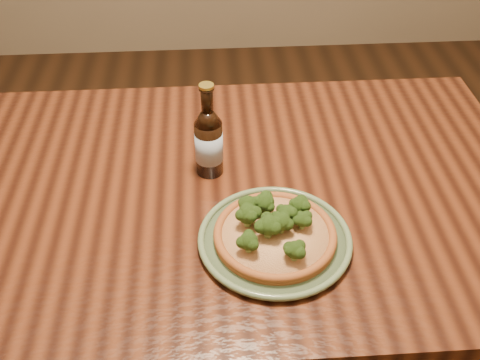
{
  "coord_description": "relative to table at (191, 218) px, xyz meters",
  "views": [
    {
      "loc": [
        0.05,
        -0.86,
        1.59
      ],
      "look_at": [
        0.11,
        0.04,
        0.82
      ],
      "focal_mm": 42.0,
      "sensor_mm": 36.0,
      "label": 1
    }
  ],
  "objects": [
    {
      "name": "pizza",
      "position": [
        0.17,
        -0.18,
        0.12
      ],
      "size": [
        0.25,
        0.25,
        0.07
      ],
      "rotation": [
        0.0,
        0.0,
        0.17
      ],
      "color": "#964F21",
      "rests_on": "plate"
    },
    {
      "name": "beer_bottle",
      "position": [
        0.05,
        0.06,
        0.18
      ],
      "size": [
        0.06,
        0.06,
        0.23
      ],
      "rotation": [
        0.0,
        0.0,
        0.15
      ],
      "color": "black",
      "rests_on": "table"
    },
    {
      "name": "plate",
      "position": [
        0.18,
        -0.18,
        0.1
      ],
      "size": [
        0.31,
        0.31,
        0.02
      ],
      "rotation": [
        0.0,
        0.0,
        0.16
      ],
      "color": "#5C704D",
      "rests_on": "table"
    },
    {
      "name": "table",
      "position": [
        0.0,
        0.0,
        0.0
      ],
      "size": [
        1.6,
        0.9,
        0.75
      ],
      "color": "#4B2110",
      "rests_on": "ground"
    }
  ]
}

